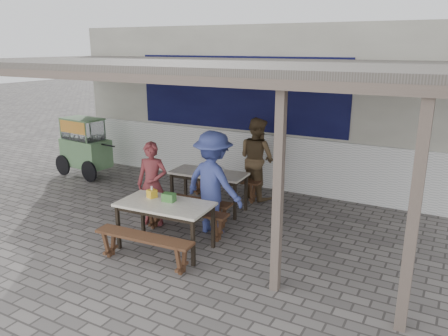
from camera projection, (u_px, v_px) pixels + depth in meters
ground at (168, 229)px, 7.55m from camera, size 60.00×60.00×0.00m
back_wall at (256, 106)px, 10.11m from camera, size 9.00×1.28×3.50m
warung_roof at (194, 67)px, 7.56m from camera, size 9.00×4.21×2.81m
table_left at (209, 176)px, 8.29m from camera, size 1.48×0.71×0.75m
bench_left_street at (190, 204)px, 7.76m from camera, size 1.57×0.37×0.45m
bench_left_wall at (225, 183)px, 9.00m from camera, size 1.57×0.37×0.45m
table_right at (165, 208)px, 6.67m from camera, size 1.48×0.86×0.75m
bench_right_street at (144, 243)px, 6.25m from camera, size 1.55×0.38×0.45m
bench_right_wall at (185, 215)px, 7.27m from camera, size 1.55×0.38×0.45m
vendor_cart at (85, 145)px, 10.51m from camera, size 1.80×0.81×1.40m
patron_street_side at (152, 184)px, 7.59m from camera, size 0.62×0.50×1.49m
patron_wall_side at (257, 158)px, 8.93m from camera, size 1.00×0.90×1.68m
patron_right_table at (213, 183)px, 7.22m from camera, size 1.23×0.86×1.75m
tissue_box at (152, 194)px, 6.88m from camera, size 0.16×0.16×0.13m
donation_box at (169, 197)px, 6.71m from camera, size 0.20×0.14×0.13m
condiment_jar at (222, 170)px, 8.25m from camera, size 0.08×0.08×0.09m
condiment_bowl at (203, 168)px, 8.47m from camera, size 0.22×0.22×0.05m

